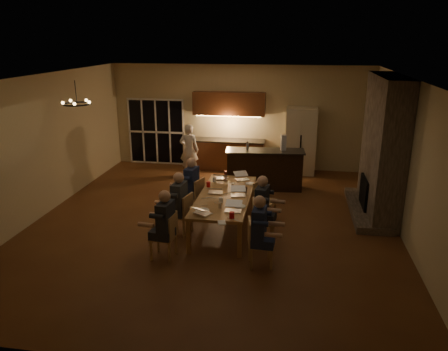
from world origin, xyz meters
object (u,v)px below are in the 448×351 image
redcup_near (232,215)px  redcup_mid (208,184)px  person_right_near (259,232)px  laptop_a (203,208)px  chair_right_mid (263,221)px  person_left_far (192,187)px  chair_right_far (265,201)px  can_silver (220,205)px  bar_island (265,169)px  mug_back (215,180)px  bar_bottle (247,146)px  laptop_d (238,191)px  plate_far (250,183)px  laptop_b (233,206)px  can_right (246,190)px  dining_table (225,211)px  chair_left_far (192,197)px  plate_left (202,210)px  chair_right_near (261,243)px  chair_left_near (163,236)px  person_left_mid (179,204)px  mug_mid (233,185)px  laptop_e (221,174)px  bar_blender (283,142)px  laptop_c (216,188)px  mug_front (221,200)px  person_right_mid (262,208)px  refrigerator (301,141)px  person_left_near (166,226)px  chandelier (77,104)px  can_cola (226,173)px  standing_person (189,150)px  laptop_f (242,175)px

redcup_near → redcup_mid: 1.86m
person_right_near → laptop_a: bearing=67.5°
chair_right_mid → person_left_far: 2.10m
chair_right_far → can_silver: 1.61m
bar_island → chair_right_far: (0.17, -2.12, -0.10)m
mug_back → bar_bottle: size_ratio=0.42×
laptop_d → plate_far: 0.85m
can_silver → laptop_a: bearing=-130.5°
laptop_b → can_right: size_ratio=2.67×
dining_table → redcup_mid: 0.78m
chair_left_far → plate_left: (0.57, -1.54, 0.31)m
chair_left_far → plate_far: bearing=116.6°
chair_left_far → chair_right_far: (1.69, 0.01, 0.00)m
chair_right_near → laptop_d: (-0.61, 1.55, 0.42)m
chair_left_near → person_left_mid: bearing=-179.1°
mug_mid → laptop_e: bearing=122.2°
can_right → chair_right_near: bearing=-75.0°
bar_island → mug_mid: bar_island is taller
bar_island → chair_left_near: bar_island is taller
mug_back → bar_blender: 2.53m
laptop_c → mug_front: size_ratio=3.20×
chair_right_mid → person_left_far: (-1.74, 1.14, 0.24)m
person_right_mid → bar_blender: (0.30, 3.31, 0.60)m
refrigerator → person_left_near: (-2.44, -5.95, -0.31)m
dining_table → chandelier: size_ratio=5.06×
chair_left_near → redcup_mid: (0.47, 2.02, 0.37)m
chair_left_near → chair_right_mid: same height
person_left_far → laptop_a: person_left_far is taller
person_left_far → laptop_d: person_left_far is taller
chair_right_mid → bar_blender: (0.26, 3.38, 0.84)m
bar_island → laptop_c: bearing=-113.6°
chair_right_mid → person_right_near: bearing=171.5°
mug_mid → plate_left: (-0.39, -1.49, -0.04)m
chair_left_far → bar_blender: size_ratio=2.14×
chair_right_near → can_cola: size_ratio=7.42×
chair_left_near → plate_left: 0.92m
chair_left_far → chair_right_mid: same height
chair_right_mid → person_right_mid: bearing=21.4°
bar_island → laptop_d: size_ratio=6.57×
chair_left_far → redcup_mid: chair_left_far is taller
chair_right_near → standing_person: size_ratio=0.57×
person_left_far → mug_front: bearing=50.0°
plate_far → mug_front: bearing=-110.3°
standing_person → can_right: (2.08, -3.32, 0.03)m
laptop_f → bar_blender: bearing=36.4°
person_left_far → plate_far: size_ratio=6.27×
laptop_b → plate_far: size_ratio=1.45×
refrigerator → person_right_near: size_ratio=1.45×
mug_back → person_left_near: bearing=-100.3°
chair_left_far → person_right_mid: bearing=73.7°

